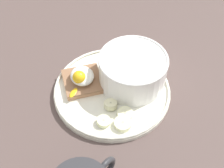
% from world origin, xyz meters
% --- Properties ---
extents(ground_plane, '(1.20, 1.20, 0.02)m').
position_xyz_m(ground_plane, '(0.00, 0.00, 0.01)').
color(ground_plane, '#52423E').
rests_on(ground_plane, ground).
extents(plate, '(0.26, 0.26, 0.02)m').
position_xyz_m(plate, '(0.00, 0.00, 0.03)').
color(plate, silver).
rests_on(plate, ground_plane).
extents(oatmeal_bowl, '(0.15, 0.15, 0.07)m').
position_xyz_m(oatmeal_bowl, '(0.01, -0.05, 0.07)').
color(oatmeal_bowl, white).
rests_on(oatmeal_bowl, plate).
extents(toast_slice, '(0.09, 0.09, 0.01)m').
position_xyz_m(toast_slice, '(0.04, 0.05, 0.04)').
color(toast_slice, '#8D6446').
rests_on(toast_slice, plate).
extents(poached_egg, '(0.07, 0.07, 0.04)m').
position_xyz_m(poached_egg, '(0.04, 0.06, 0.06)').
color(poached_egg, white).
rests_on(poached_egg, toast_slice).
extents(banana_slice_front, '(0.04, 0.04, 0.01)m').
position_xyz_m(banana_slice_front, '(-0.08, 0.05, 0.04)').
color(banana_slice_front, beige).
rests_on(banana_slice_front, plate).
extents(banana_slice_left, '(0.04, 0.04, 0.01)m').
position_xyz_m(banana_slice_left, '(-0.07, -0.00, 0.04)').
color(banana_slice_left, beige).
rests_on(banana_slice_left, plate).
extents(banana_slice_back, '(0.05, 0.05, 0.01)m').
position_xyz_m(banana_slice_back, '(-0.09, 0.01, 0.04)').
color(banana_slice_back, '#F0F1BF').
rests_on(banana_slice_back, plate).
extents(banana_slice_right, '(0.04, 0.04, 0.02)m').
position_xyz_m(banana_slice_right, '(-0.04, 0.02, 0.04)').
color(banana_slice_right, beige).
rests_on(banana_slice_right, plate).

